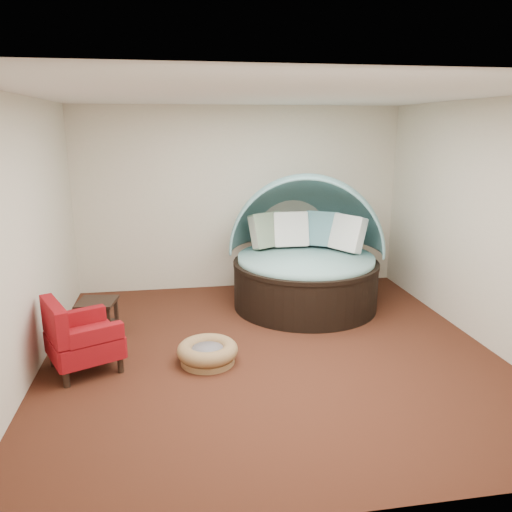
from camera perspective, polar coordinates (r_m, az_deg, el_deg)
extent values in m
plane|color=#4B2315|center=(5.79, 1.68, -10.87)|extent=(5.00, 5.00, 0.00)
plane|color=beige|center=(7.77, -1.81, 6.53)|extent=(5.00, 0.00, 5.00)
plane|color=beige|center=(3.02, 11.10, -6.82)|extent=(5.00, 0.00, 5.00)
plane|color=beige|center=(5.45, -24.99, 1.68)|extent=(0.00, 5.00, 5.00)
plane|color=beige|center=(6.31, 24.69, 3.33)|extent=(0.00, 5.00, 5.00)
plane|color=white|center=(5.24, 1.92, 17.99)|extent=(5.00, 5.00, 0.00)
cylinder|color=black|center=(7.11, 5.63, -3.35)|extent=(2.48, 2.48, 0.61)
cylinder|color=black|center=(7.02, 5.69, -0.79)|extent=(2.50, 2.50, 0.06)
cylinder|color=#80B6B1|center=(7.01, 5.70, -0.44)|extent=(2.34, 2.34, 0.13)
cube|color=#396B45|center=(7.30, 1.23, 2.95)|extent=(0.59, 0.50, 0.54)
cube|color=white|center=(7.38, 3.98, 3.03)|extent=(0.52, 0.30, 0.54)
cube|color=#64A0AD|center=(7.45, 7.63, 3.06)|extent=(0.59, 0.51, 0.54)
cube|color=white|center=(7.22, 10.42, 2.57)|extent=(0.51, 0.59, 0.54)
cylinder|color=brown|center=(5.56, -5.53, -11.70)|extent=(0.60, 0.60, 0.07)
torus|color=brown|center=(5.51, -5.56, -10.66)|extent=(0.69, 0.69, 0.17)
cylinder|color=slate|center=(5.52, -5.56, -10.87)|extent=(0.41, 0.41, 0.10)
cylinder|color=black|center=(5.38, -20.85, -13.04)|extent=(0.08, 0.08, 0.16)
cylinder|color=black|center=(5.86, -22.15, -10.81)|extent=(0.08, 0.08, 0.16)
cylinder|color=black|center=(5.50, -15.22, -11.92)|extent=(0.08, 0.08, 0.16)
cylinder|color=black|center=(5.97, -16.98, -9.85)|extent=(0.08, 0.08, 0.16)
cube|color=maroon|center=(5.59, -18.97, -9.52)|extent=(0.91, 0.91, 0.24)
cube|color=maroon|center=(5.41, -22.04, -6.94)|extent=(0.40, 0.67, 0.40)
cube|color=maroon|center=(5.26, -17.80, -8.57)|extent=(0.54, 0.33, 0.16)
cube|color=maroon|center=(5.79, -19.49, -6.58)|extent=(0.54, 0.33, 0.16)
cube|color=black|center=(6.42, -17.74, -5.03)|extent=(0.51, 0.51, 0.04)
cube|color=black|center=(6.52, -17.53, -7.54)|extent=(0.44, 0.44, 0.03)
cube|color=black|center=(6.39, -19.58, -7.33)|extent=(0.05, 0.05, 0.39)
cube|color=black|center=(6.70, -18.63, -6.22)|extent=(0.05, 0.05, 0.39)
cube|color=black|center=(6.28, -16.48, -7.44)|extent=(0.05, 0.05, 0.39)
cube|color=black|center=(6.60, -15.67, -6.30)|extent=(0.05, 0.05, 0.39)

